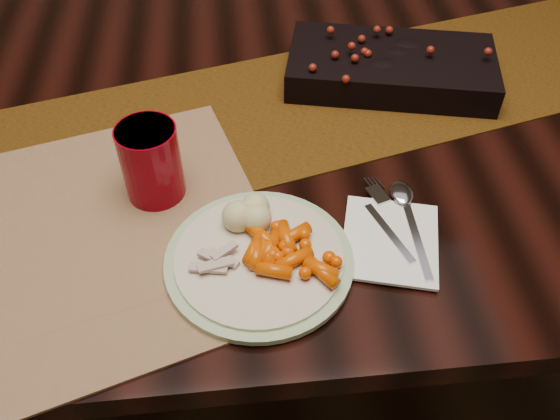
{
  "coord_description": "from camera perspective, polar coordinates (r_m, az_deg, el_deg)",
  "views": [
    {
      "loc": [
        -0.05,
        -0.81,
        1.37
      ],
      "look_at": [
        0.01,
        -0.28,
        0.8
      ],
      "focal_mm": 38.0,
      "sensor_mm": 36.0,
      "label": 1
    }
  ],
  "objects": [
    {
      "name": "placemat_main",
      "position": [
        0.88,
        -18.69,
        -0.62
      ],
      "size": [
        0.57,
        0.48,
        0.0
      ],
      "primitive_type": "cube",
      "rotation": [
        0.0,
        0.0,
        0.27
      ],
      "color": "brown",
      "rests_on": "dining_table"
    },
    {
      "name": "turkey_shreds",
      "position": [
        0.76,
        -6.45,
        -4.95
      ],
      "size": [
        0.08,
        0.07,
        0.02
      ],
      "primitive_type": null,
      "rotation": [
        0.0,
        0.0,
        0.01
      ],
      "color": "tan",
      "rests_on": "dinner_plate"
    },
    {
      "name": "table_runner",
      "position": [
        1.02,
        0.87,
        9.64
      ],
      "size": [
        1.65,
        0.72,
        0.0
      ],
      "primitive_type": "cube",
      "rotation": [
        0.0,
        0.0,
        0.25
      ],
      "color": "#341803",
      "rests_on": "dining_table"
    },
    {
      "name": "mashed_potatoes",
      "position": [
        0.8,
        -3.03,
        0.72
      ],
      "size": [
        0.09,
        0.08,
        0.05
      ],
      "primitive_type": null,
      "rotation": [
        0.0,
        0.0,
        -0.07
      ],
      "color": "beige",
      "rests_on": "dinner_plate"
    },
    {
      "name": "dining_table",
      "position": [
        1.28,
        -1.54,
        -4.02
      ],
      "size": [
        1.8,
        1.0,
        0.75
      ],
      "primitive_type": "cube",
      "color": "black",
      "rests_on": "floor"
    },
    {
      "name": "placemat_second",
      "position": [
        0.82,
        -21.95,
        -6.76
      ],
      "size": [
        0.55,
        0.47,
        0.0
      ],
      "primitive_type": "cube",
      "rotation": [
        0.0,
        0.0,
        0.3
      ],
      "color": "brown",
      "rests_on": "dining_table"
    },
    {
      "name": "spoon",
      "position": [
        0.83,
        12.58,
        -1.41
      ],
      "size": [
        0.04,
        0.17,
        0.0
      ],
      "primitive_type": null,
      "rotation": [
        0.0,
        0.0,
        -0.03
      ],
      "color": "white",
      "rests_on": "napkin"
    },
    {
      "name": "dinner_plate",
      "position": [
        0.78,
        -2.03,
        -4.78
      ],
      "size": [
        0.3,
        0.3,
        0.01
      ],
      "primitive_type": "cylinder",
      "rotation": [
        0.0,
        0.0,
        -0.23
      ],
      "color": "beige",
      "rests_on": "placemat_main"
    },
    {
      "name": "floor",
      "position": [
        1.59,
        -1.27,
        -12.59
      ],
      "size": [
        5.0,
        5.0,
        0.0
      ],
      "primitive_type": "plane",
      "color": "black",
      "rests_on": "ground"
    },
    {
      "name": "fork",
      "position": [
        0.83,
        10.18,
        -1.19
      ],
      "size": [
        0.07,
        0.15,
        0.0
      ],
      "primitive_type": null,
      "rotation": [
        0.0,
        0.0,
        0.34
      ],
      "color": "silver",
      "rests_on": "napkin"
    },
    {
      "name": "centerpiece",
      "position": [
        1.09,
        10.68,
        13.72
      ],
      "size": [
        0.39,
        0.26,
        0.07
      ],
      "primitive_type": null,
      "rotation": [
        0.0,
        0.0,
        -0.23
      ],
      "color": "black",
      "rests_on": "table_runner"
    },
    {
      "name": "baby_carrots",
      "position": [
        0.76,
        0.5,
        -4.14
      ],
      "size": [
        0.11,
        0.09,
        0.02
      ],
      "primitive_type": null,
      "rotation": [
        0.0,
        0.0,
        0.04
      ],
      "color": "#D74900",
      "rests_on": "dinner_plate"
    },
    {
      "name": "napkin",
      "position": [
        0.82,
        10.56,
        -2.91
      ],
      "size": [
        0.16,
        0.18,
        0.01
      ],
      "primitive_type": "cube",
      "rotation": [
        0.0,
        0.0,
        -0.27
      ],
      "color": "white",
      "rests_on": "placemat_main"
    },
    {
      "name": "red_cup",
      "position": [
        0.85,
        -12.29,
        4.52
      ],
      "size": [
        0.09,
        0.09,
        0.12
      ],
      "primitive_type": "cylinder",
      "rotation": [
        0.0,
        0.0,
        0.06
      ],
      "color": "maroon",
      "rests_on": "placemat_main"
    }
  ]
}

